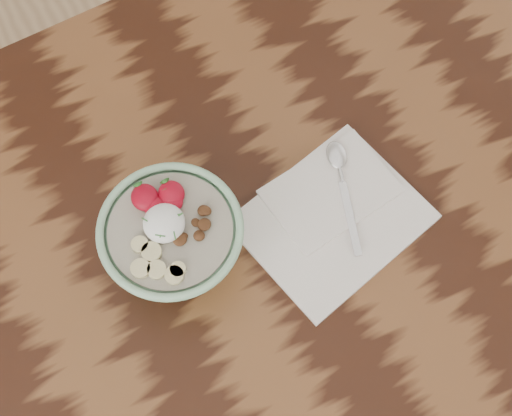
% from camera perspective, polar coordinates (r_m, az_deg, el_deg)
% --- Properties ---
extents(table, '(1.60, 0.90, 0.75)m').
position_cam_1_polar(table, '(1.12, 0.29, -2.10)').
color(table, black).
rests_on(table, ground).
extents(breakfast_bowl, '(0.19, 0.19, 0.13)m').
position_cam_1_polar(breakfast_bowl, '(0.95, -6.66, -2.50)').
color(breakfast_bowl, '#92C59C').
rests_on(breakfast_bowl, table).
extents(napkin, '(0.28, 0.24, 0.02)m').
position_cam_1_polar(napkin, '(1.03, 6.12, -0.46)').
color(napkin, white).
rests_on(napkin, table).
extents(spoon, '(0.08, 0.18, 0.01)m').
position_cam_1_polar(spoon, '(1.04, 6.72, 3.01)').
color(spoon, silver).
rests_on(spoon, napkin).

